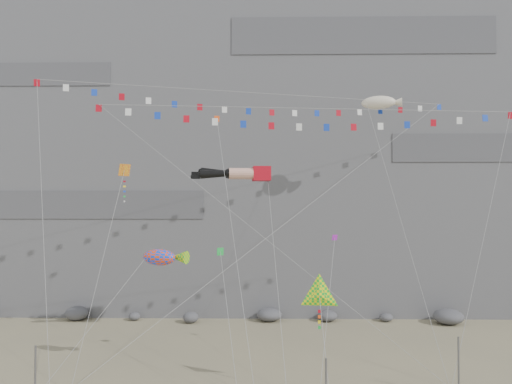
% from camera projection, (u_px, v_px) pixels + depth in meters
% --- Properties ---
extents(ground, '(120.00, 120.00, 0.00)m').
position_uv_depth(ground, '(272.00, 379.00, 34.40)').
color(ground, gray).
rests_on(ground, ground).
extents(cliff, '(80.00, 28.00, 50.00)m').
position_uv_depth(cliff, '(268.00, 108.00, 67.00)').
color(cliff, slate).
rests_on(cliff, ground).
extents(talus_boulders, '(60.00, 3.00, 1.20)m').
position_uv_depth(talus_boulders, '(269.00, 315.00, 51.41)').
color(talus_boulders, '#58585D').
rests_on(talus_boulders, ground).
extents(anchor_pole_left, '(0.12, 0.12, 3.64)m').
position_uv_depth(anchor_pole_left, '(35.00, 376.00, 29.58)').
color(anchor_pole_left, slate).
rests_on(anchor_pole_left, ground).
extents(anchor_pole_right, '(0.12, 0.12, 3.74)m').
position_uv_depth(anchor_pole_right, '(459.00, 367.00, 31.17)').
color(anchor_pole_right, slate).
rests_on(anchor_pole_right, ground).
extents(legs_kite, '(7.47, 14.23, 19.61)m').
position_uv_depth(legs_kite, '(240.00, 174.00, 40.56)').
color(legs_kite, '#B40B19').
rests_on(legs_kite, ground).
extents(flag_banner_upper, '(35.20, 19.55, 28.86)m').
position_uv_depth(flag_banner_upper, '(260.00, 93.00, 44.17)').
color(flag_banner_upper, '#B40B19').
rests_on(flag_banner_upper, ground).
extents(flag_banner_lower, '(32.34, 7.70, 22.22)m').
position_uv_depth(flag_banner_lower, '(313.00, 109.00, 38.78)').
color(flag_banner_lower, '#B40B19').
rests_on(flag_banner_lower, ground).
extents(harlequin_kite, '(2.76, 7.11, 15.97)m').
position_uv_depth(harlequin_kite, '(124.00, 171.00, 38.07)').
color(harlequin_kite, red).
rests_on(harlequin_kite, ground).
extents(fish_windsock, '(8.69, 5.99, 11.64)m').
position_uv_depth(fish_windsock, '(159.00, 257.00, 35.11)').
color(fish_windsock, '#FF420D').
rests_on(fish_windsock, ground).
extents(delta_kite, '(2.71, 6.16, 8.76)m').
position_uv_depth(delta_kite, '(319.00, 295.00, 31.07)').
color(delta_kite, '#F7EB0C').
rests_on(delta_kite, ground).
extents(blimp_windsock, '(4.28, 14.07, 25.13)m').
position_uv_depth(blimp_windsock, '(378.00, 103.00, 46.70)').
color(blimp_windsock, '#F0E2C6').
rests_on(blimp_windsock, ground).
extents(small_kite_a, '(4.12, 12.09, 22.56)m').
position_uv_depth(small_kite_a, '(218.00, 125.00, 40.94)').
color(small_kite_a, '#FF5115').
rests_on(small_kite_a, ground).
extents(small_kite_b, '(2.96, 10.70, 14.07)m').
position_uv_depth(small_kite_b, '(334.00, 241.00, 38.37)').
color(small_kite_b, '#AF21C4').
rests_on(small_kite_b, ground).
extents(small_kite_c, '(2.74, 10.40, 13.02)m').
position_uv_depth(small_kite_c, '(220.00, 253.00, 37.07)').
color(small_kite_c, green).
rests_on(small_kite_c, ground).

